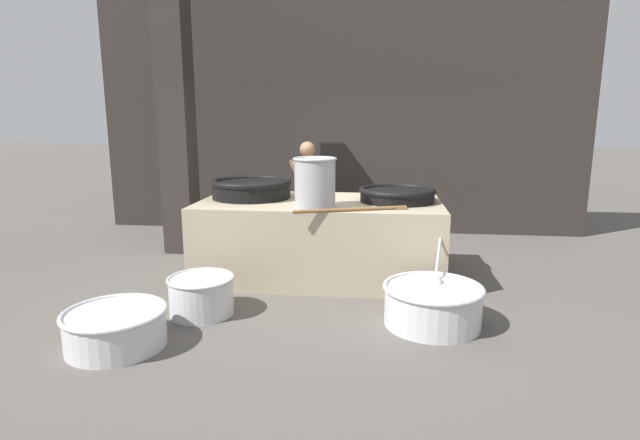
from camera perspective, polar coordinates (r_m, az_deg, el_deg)
ground_plane at (r=6.30m, az=0.00°, el=-6.36°), size 60.00×60.00×0.00m
back_wall at (r=8.68m, az=2.14°, el=12.92°), size 8.25×0.24×4.29m
support_pillar at (r=7.50m, az=-16.16°, el=12.69°), size 0.42×0.42×4.29m
hearth_platform at (r=6.17m, az=0.00°, el=-2.16°), size 2.92×1.49×0.95m
giant_wok_near at (r=6.35m, az=-7.83°, el=3.67°), size 1.02×1.02×0.24m
giant_wok_far at (r=6.10m, az=8.81°, el=2.94°), size 0.93×0.93×0.17m
stock_pot at (r=5.56m, az=-0.60°, el=4.35°), size 0.49×0.49×0.56m
stirring_paddle at (r=5.42m, az=4.17°, el=1.22°), size 1.22×0.50×0.04m
cook at (r=7.25m, az=-1.49°, el=3.10°), size 0.44×0.63×1.61m
prep_bowl_vegetables at (r=4.92m, az=12.76°, el=-9.22°), size 0.95×1.23×0.78m
prep_bowl_meat at (r=5.19m, az=-13.40°, el=-8.18°), size 0.67×0.67×0.39m
prep_bowl_extra at (r=4.72m, az=-22.32°, el=-11.19°), size 0.88×0.88×0.34m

